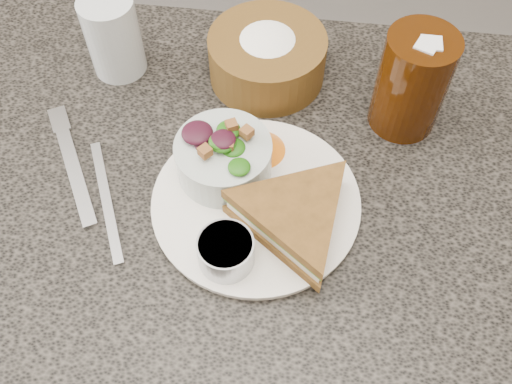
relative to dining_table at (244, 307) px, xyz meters
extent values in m
plane|color=#4B4947|center=(0.00, 0.00, -0.38)|extent=(6.00, 6.00, 0.00)
cube|color=black|center=(0.00, 0.00, 0.00)|extent=(1.00, 0.70, 0.75)
cylinder|color=silver|center=(0.02, -0.01, 0.38)|extent=(0.26, 0.26, 0.01)
cylinder|color=#A0A4A9|center=(0.00, -0.10, 0.41)|extent=(0.07, 0.07, 0.04)
cone|color=orange|center=(0.02, 0.07, 0.40)|extent=(0.09, 0.09, 0.03)
cube|color=#9F9FA0|center=(-0.22, 0.01, 0.38)|extent=(0.11, 0.17, 0.00)
cube|color=#9FA0A0|center=(-0.17, -0.03, 0.38)|extent=(0.09, 0.18, 0.00)
cylinder|color=silver|center=(-0.21, 0.21, 0.43)|extent=(0.08, 0.08, 0.12)
camera|label=1|loc=(0.07, -0.39, 0.99)|focal=40.00mm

